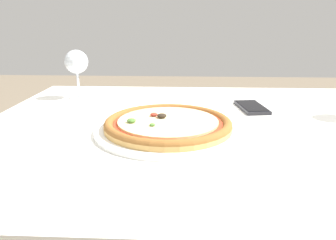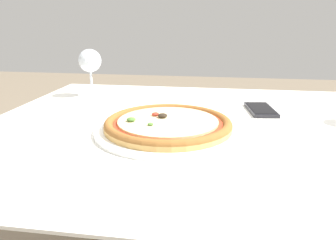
% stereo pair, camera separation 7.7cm
% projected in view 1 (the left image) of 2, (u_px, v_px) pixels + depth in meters
% --- Properties ---
extents(dining_table, '(1.29, 0.93, 0.73)m').
position_uv_depth(dining_table, '(228.00, 157.00, 0.87)').
color(dining_table, '#997047').
rests_on(dining_table, ground_plane).
extents(pizza_plate, '(0.35, 0.35, 0.04)m').
position_uv_depth(pizza_plate, '(168.00, 125.00, 0.78)').
color(pizza_plate, white).
rests_on(pizza_plate, dining_table).
extents(fork, '(0.05, 0.17, 0.00)m').
position_uv_depth(fork, '(69.00, 113.00, 0.93)').
color(fork, silver).
rests_on(fork, dining_table).
extents(wine_glass_far_left, '(0.08, 0.08, 0.16)m').
position_uv_depth(wine_glass_far_left, '(76.00, 63.00, 1.08)').
color(wine_glass_far_left, silver).
rests_on(wine_glass_far_left, dining_table).
extents(cell_phone, '(0.09, 0.15, 0.01)m').
position_uv_depth(cell_phone, '(251.00, 107.00, 0.98)').
color(cell_phone, '#232328').
rests_on(cell_phone, dining_table).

